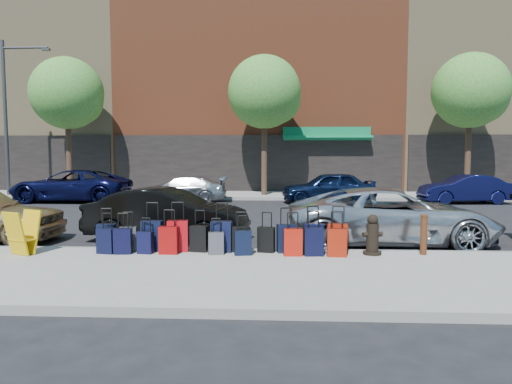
# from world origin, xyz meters

# --- Properties ---
(ground) EXTENTS (120.00, 120.00, 0.00)m
(ground) POSITION_xyz_m (0.00, 0.00, 0.00)
(ground) COLOR black
(ground) RESTS_ON ground
(sidewalk_near) EXTENTS (60.00, 4.00, 0.15)m
(sidewalk_near) POSITION_xyz_m (0.00, -6.50, 0.07)
(sidewalk_near) COLOR gray
(sidewalk_near) RESTS_ON ground
(sidewalk_far) EXTENTS (60.00, 4.00, 0.15)m
(sidewalk_far) POSITION_xyz_m (0.00, 10.00, 0.07)
(sidewalk_far) COLOR gray
(sidewalk_far) RESTS_ON ground
(curb_near) EXTENTS (60.00, 0.08, 0.15)m
(curb_near) POSITION_xyz_m (0.00, -4.48, 0.07)
(curb_near) COLOR gray
(curb_near) RESTS_ON ground
(curb_far) EXTENTS (60.00, 0.08, 0.15)m
(curb_far) POSITION_xyz_m (0.00, 7.98, 0.07)
(curb_far) COLOR gray
(curb_far) RESTS_ON ground
(building_left) EXTENTS (15.00, 12.12, 16.00)m
(building_left) POSITION_xyz_m (-16.00, 17.98, 7.98)
(building_left) COLOR #8F7C58
(building_left) RESTS_ON ground
(building_center) EXTENTS (17.00, 12.85, 20.00)m
(building_center) POSITION_xyz_m (0.00, 17.99, 9.98)
(building_center) COLOR brown
(building_center) RESTS_ON ground
(building_right) EXTENTS (15.00, 12.12, 18.00)m
(building_right) POSITION_xyz_m (16.00, 17.99, 8.98)
(building_right) COLOR #8F7C58
(building_right) RESTS_ON ground
(tree_left) EXTENTS (3.80, 3.80, 7.27)m
(tree_left) POSITION_xyz_m (-9.86, 9.50, 5.41)
(tree_left) COLOR black
(tree_left) RESTS_ON sidewalk_far
(tree_center) EXTENTS (3.80, 3.80, 7.27)m
(tree_center) POSITION_xyz_m (0.64, 9.50, 5.41)
(tree_center) COLOR black
(tree_center) RESTS_ON sidewalk_far
(tree_right) EXTENTS (3.80, 3.80, 7.27)m
(tree_right) POSITION_xyz_m (11.14, 9.50, 5.41)
(tree_right) COLOR black
(tree_right) RESTS_ON sidewalk_far
(streetlight) EXTENTS (2.59, 0.18, 8.00)m
(streetlight) POSITION_xyz_m (-12.80, 8.80, 4.66)
(streetlight) COLOR #333338
(streetlight) RESTS_ON sidewalk_far
(suitcase_front_0) EXTENTS (0.40, 0.25, 0.93)m
(suitcase_front_0) POSITION_xyz_m (-2.55, -4.76, 0.44)
(suitcase_front_0) COLOR black
(suitcase_front_0) RESTS_ON sidewalk_near
(suitcase_front_1) EXTENTS (0.39, 0.26, 0.86)m
(suitcase_front_1) POSITION_xyz_m (-2.03, -4.83, 0.42)
(suitcase_front_1) COLOR #3D3C42
(suitcase_front_1) RESTS_ON sidewalk_near
(suitcase_front_2) EXTENTS (0.44, 0.25, 1.07)m
(suitcase_front_2) POSITION_xyz_m (-1.51, -4.81, 0.48)
(suitcase_front_2) COLOR black
(suitcase_front_2) RESTS_ON sidewalk_near
(suitcase_front_3) EXTENTS (0.48, 0.30, 1.08)m
(suitcase_front_3) POSITION_xyz_m (-0.94, -4.83, 0.49)
(suitcase_front_3) COLOR #AE0B12
(suitcase_front_3) RESTS_ON sidewalk_near
(suitcase_front_4) EXTENTS (0.40, 0.27, 0.91)m
(suitcase_front_4) POSITION_xyz_m (-0.47, -4.83, 0.43)
(suitcase_front_4) COLOR black
(suitcase_front_4) RESTS_ON sidewalk_near
(suitcase_front_5) EXTENTS (0.46, 0.27, 1.07)m
(suitcase_front_5) POSITION_xyz_m (0.02, -4.83, 0.49)
(suitcase_front_5) COLOR black
(suitcase_front_5) RESTS_ON sidewalk_near
(suitcase_front_6) EXTENTS (0.37, 0.21, 0.87)m
(suitcase_front_6) POSITION_xyz_m (0.43, -4.80, 0.42)
(suitcase_front_6) COLOR black
(suitcase_front_6) RESTS_ON sidewalk_near
(suitcase_front_7) EXTENTS (0.39, 0.27, 0.88)m
(suitcase_front_7) POSITION_xyz_m (0.99, -4.82, 0.42)
(suitcase_front_7) COLOR black
(suitcase_front_7) RESTS_ON sidewalk_near
(suitcase_front_8) EXTENTS (0.44, 0.30, 0.97)m
(suitcase_front_8) POSITION_xyz_m (1.42, -4.81, 0.46)
(suitcase_front_8) COLOR black
(suitcase_front_8) RESTS_ON sidewalk_near
(suitcase_front_9) EXTENTS (0.44, 0.27, 1.01)m
(suitcase_front_9) POSITION_xyz_m (2.00, -4.81, 0.47)
(suitcase_front_9) COLOR black
(suitcase_front_9) RESTS_ON sidewalk_near
(suitcase_front_10) EXTENTS (0.46, 0.31, 1.01)m
(suitcase_front_10) POSITION_xyz_m (2.52, -4.83, 0.47)
(suitcase_front_10) COLOR #9C1C0A
(suitcase_front_10) RESTS_ON sidewalk_near
(suitcase_back_0) EXTENTS (0.39, 0.27, 0.87)m
(suitcase_back_0) POSITION_xyz_m (-2.42, -5.11, 0.42)
(suitcase_back_0) COLOR black
(suitcase_back_0) RESTS_ON sidewalk_near
(suitcase_back_1) EXTENTS (0.39, 0.25, 0.87)m
(suitcase_back_1) POSITION_xyz_m (-2.05, -5.13, 0.42)
(suitcase_back_1) COLOR black
(suitcase_back_1) RESTS_ON sidewalk_near
(suitcase_back_2) EXTENTS (0.35, 0.23, 0.77)m
(suitcase_back_2) POSITION_xyz_m (-1.58, -5.09, 0.39)
(suitcase_back_2) COLOR black
(suitcase_back_2) RESTS_ON sidewalk_near
(suitcase_back_3) EXTENTS (0.40, 0.24, 0.94)m
(suitcase_back_3) POSITION_xyz_m (-1.08, -5.09, 0.44)
(suitcase_back_3) COLOR #940909
(suitcase_back_3) RESTS_ON sidewalk_near
(suitcase_back_5) EXTENTS (0.34, 0.23, 0.77)m
(suitcase_back_5) POSITION_xyz_m (-0.07, -5.09, 0.39)
(suitcase_back_5) COLOR #424147
(suitcase_back_5) RESTS_ON sidewalk_near
(suitcase_back_6) EXTENTS (0.38, 0.26, 0.83)m
(suitcase_back_6) POSITION_xyz_m (0.50, -5.12, 0.41)
(suitcase_back_6) COLOR black
(suitcase_back_6) RESTS_ON sidewalk_near
(suitcase_back_8) EXTENTS (0.40, 0.24, 0.91)m
(suitcase_back_8) POSITION_xyz_m (1.55, -5.14, 0.43)
(suitcase_back_8) COLOR #B3170B
(suitcase_back_8) RESTS_ON sidewalk_near
(suitcase_back_9) EXTENTS (0.41, 0.26, 0.94)m
(suitcase_back_9) POSITION_xyz_m (1.99, -5.11, 0.44)
(suitcase_back_9) COLOR black
(suitcase_back_9) RESTS_ON sidewalk_near
(suitcase_back_10) EXTENTS (0.40, 0.25, 0.94)m
(suitcase_back_10) POSITION_xyz_m (2.46, -5.16, 0.44)
(suitcase_back_10) COLOR #961B09
(suitcase_back_10) RESTS_ON sidewalk_near
(fire_hydrant) EXTENTS (0.44, 0.38, 0.85)m
(fire_hydrant) POSITION_xyz_m (3.23, -4.93, 0.54)
(fire_hydrant) COLOR black
(fire_hydrant) RESTS_ON sidewalk_near
(bollard) EXTENTS (0.16, 0.16, 0.85)m
(bollard) POSITION_xyz_m (4.31, -4.90, 0.59)
(bollard) COLOR #38190C
(bollard) RESTS_ON sidewalk_near
(display_rack) EXTENTS (0.69, 0.72, 0.92)m
(display_rack) POSITION_xyz_m (-4.13, -5.31, 0.61)
(display_rack) COLOR #DEAB0C
(display_rack) RESTS_ON sidewalk_near
(car_near_1) EXTENTS (4.34, 1.94, 1.38)m
(car_near_1) POSITION_xyz_m (-1.65, -2.84, 0.69)
(car_near_1) COLOR black
(car_near_1) RESTS_ON ground
(car_near_2) EXTENTS (5.18, 2.43, 1.43)m
(car_near_2) POSITION_xyz_m (4.09, -3.05, 0.72)
(car_near_2) COLOR silver
(car_near_2) RESTS_ON ground
(car_far_0) EXTENTS (5.60, 2.67, 1.54)m
(car_far_0) POSITION_xyz_m (-8.71, 6.81, 0.77)
(car_far_0) COLOR #0C0E36
(car_far_0) RESTS_ON ground
(car_far_1) EXTENTS (4.41, 2.01, 1.25)m
(car_far_1) POSITION_xyz_m (-3.36, 6.77, 0.63)
(car_far_1) COLOR #B7B9BF
(car_far_1) RESTS_ON ground
(car_far_2) EXTENTS (4.43, 2.05, 1.47)m
(car_far_2) POSITION_xyz_m (3.58, 6.88, 0.73)
(car_far_2) COLOR #0C1837
(car_far_2) RESTS_ON ground
(car_far_3) EXTENTS (4.13, 1.69, 1.33)m
(car_far_3) POSITION_xyz_m (9.89, 6.99, 0.67)
(car_far_3) COLOR #0D103C
(car_far_3) RESTS_ON ground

